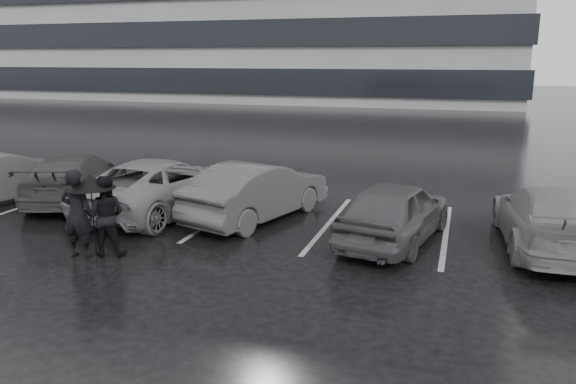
# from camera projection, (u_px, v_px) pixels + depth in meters

# --- Properties ---
(ground) EXTENTS (160.00, 160.00, 0.00)m
(ground) POSITION_uv_depth(u_px,v_px,m) (273.00, 254.00, 11.73)
(ground) COLOR black
(ground) RESTS_ON ground
(car_main) EXTENTS (2.42, 4.34, 1.39)m
(car_main) POSITION_uv_depth(u_px,v_px,m) (395.00, 211.00, 12.37)
(car_main) COLOR black
(car_main) RESTS_ON ground
(car_west_a) EXTENTS (2.76, 4.68, 1.46)m
(car_west_a) POSITION_uv_depth(u_px,v_px,m) (257.00, 191.00, 14.11)
(car_west_a) COLOR #28282A
(car_west_a) RESTS_ON ground
(car_west_b) EXTENTS (2.87, 5.36, 1.43)m
(car_west_b) POSITION_uv_depth(u_px,v_px,m) (161.00, 185.00, 14.80)
(car_west_b) COLOR #545457
(car_west_b) RESTS_ON ground
(car_west_c) EXTENTS (3.33, 5.06, 1.36)m
(car_west_c) POSITION_uv_depth(u_px,v_px,m) (76.00, 177.00, 15.96)
(car_west_c) COLOR black
(car_west_c) RESTS_ON ground
(car_west_d) EXTENTS (2.62, 4.54, 1.41)m
(car_west_d) POSITION_uv_depth(u_px,v_px,m) (3.00, 176.00, 15.93)
(car_west_d) COLOR #28282A
(car_west_d) RESTS_ON ground
(car_east) EXTENTS (2.24, 4.80, 1.36)m
(car_east) POSITION_uv_depth(u_px,v_px,m) (549.00, 218.00, 11.92)
(car_east) COLOR #545457
(car_east) RESTS_ON ground
(pedestrian_left) EXTENTS (0.71, 0.50, 1.85)m
(pedestrian_left) POSITION_uv_depth(u_px,v_px,m) (77.00, 213.00, 11.34)
(pedestrian_left) COLOR black
(pedestrian_left) RESTS_ON ground
(pedestrian_right) EXTENTS (0.97, 0.85, 1.68)m
(pedestrian_right) POSITION_uv_depth(u_px,v_px,m) (105.00, 216.00, 11.49)
(pedestrian_right) COLOR black
(pedestrian_right) RESTS_ON ground
(umbrella) EXTENTS (1.00, 1.00, 1.69)m
(umbrella) POSITION_uv_depth(u_px,v_px,m) (90.00, 182.00, 11.34)
(umbrella) COLOR black
(umbrella) RESTS_ON ground
(stall_stripes) EXTENTS (19.72, 5.00, 0.00)m
(stall_stripes) POSITION_uv_depth(u_px,v_px,m) (275.00, 219.00, 14.28)
(stall_stripes) COLOR #949496
(stall_stripes) RESTS_ON ground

